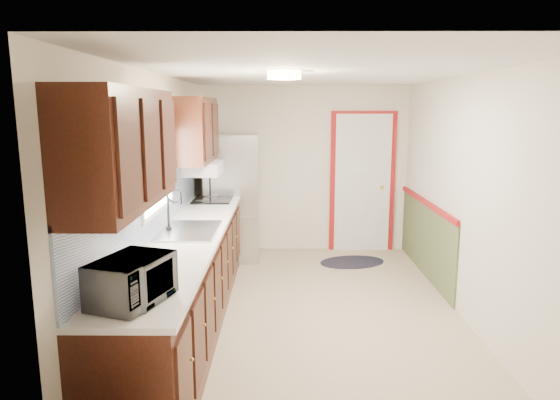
{
  "coord_description": "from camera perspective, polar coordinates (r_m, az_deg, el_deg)",
  "views": [
    {
      "loc": [
        -0.31,
        -4.74,
        2.07
      ],
      "look_at": [
        -0.34,
        0.28,
        1.15
      ],
      "focal_mm": 32.0,
      "sensor_mm": 36.0,
      "label": 1
    }
  ],
  "objects": [
    {
      "name": "room_shell",
      "position": [
        4.83,
        4.02,
        -0.03
      ],
      "size": [
        3.2,
        5.2,
        2.52
      ],
      "color": "tan",
      "rests_on": "ground"
    },
    {
      "name": "kitchen_run",
      "position": [
        4.72,
        -11.03,
        -5.33
      ],
      "size": [
        0.63,
        4.0,
        2.2
      ],
      "color": "black",
      "rests_on": "ground"
    },
    {
      "name": "back_wall_trim",
      "position": [
        7.17,
        10.81,
        0.72
      ],
      "size": [
        1.12,
        2.3,
        2.08
      ],
      "color": "maroon",
      "rests_on": "ground"
    },
    {
      "name": "ceiling_fixture",
      "position": [
        4.55,
        0.48,
        14.03
      ],
      "size": [
        0.3,
        0.3,
        0.06
      ],
      "primitive_type": "cylinder",
      "color": "#FFD88C",
      "rests_on": "room_shell"
    },
    {
      "name": "microwave",
      "position": [
        3.08,
        -16.62,
        -8.29
      ],
      "size": [
        0.41,
        0.55,
        0.33
      ],
      "primitive_type": "imported",
      "rotation": [
        0.0,
        0.0,
        1.26
      ],
      "color": "white",
      "rests_on": "kitchen_run"
    },
    {
      "name": "refrigerator",
      "position": [
        6.93,
        -5.55,
        0.34
      ],
      "size": [
        0.77,
        0.75,
        1.73
      ],
      "rotation": [
        0.0,
        0.0,
        0.07
      ],
      "color": "#B7B7BC",
      "rests_on": "ground"
    },
    {
      "name": "rug",
      "position": [
        6.94,
        8.25,
        -7.03
      ],
      "size": [
        1.01,
        0.78,
        0.01
      ],
      "primitive_type": "ellipsoid",
      "rotation": [
        0.0,
        0.0,
        0.25
      ],
      "color": "black",
      "rests_on": "ground"
    },
    {
      "name": "cooktop",
      "position": [
        6.3,
        -7.69,
        0.05
      ],
      "size": [
        0.47,
        0.56,
        0.02
      ],
      "primitive_type": "cube",
      "color": "black",
      "rests_on": "kitchen_run"
    }
  ]
}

